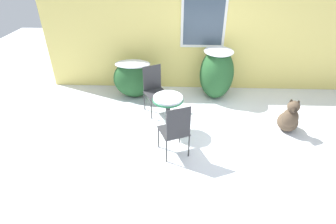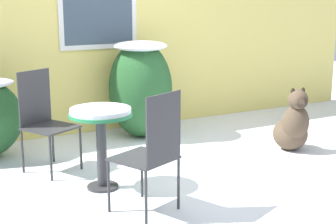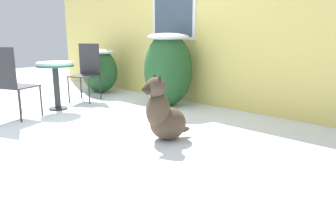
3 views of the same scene
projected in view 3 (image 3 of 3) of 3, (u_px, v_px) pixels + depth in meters
name	position (u px, v px, depth m)	size (l,w,h in m)	color
ground_plane	(77.00, 121.00, 4.59)	(16.00, 16.00, 0.00)	white
house_wall	(182.00, 26.00, 5.82)	(8.00, 0.10, 2.61)	#E5D16B
shrub_left	(99.00, 69.00, 6.81)	(0.97, 0.60, 0.90)	#235128
shrub_middle	(168.00, 68.00, 5.48)	(0.79, 0.84, 1.21)	#235128
patio_table	(55.00, 72.00, 5.20)	(0.58, 0.58, 0.76)	#2D2D30
patio_chair_near_table	(86.00, 70.00, 5.97)	(0.60, 0.60, 1.03)	#2D2D30
patio_chair_far_side	(12.00, 81.00, 4.60)	(0.59, 0.59, 1.03)	#2D2D30
dog	(164.00, 116.00, 3.73)	(0.50, 0.63, 0.76)	#4C3D2D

